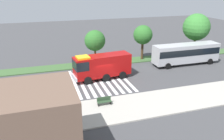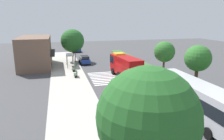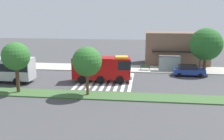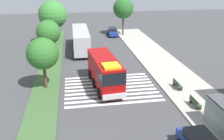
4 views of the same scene
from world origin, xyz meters
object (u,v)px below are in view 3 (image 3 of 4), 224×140
(bus_stop_shelter, at_px, (170,60))
(street_lamp, at_px, (201,50))
(bench_west_of_shelter, at_px, (121,67))
(bench_near_shelter, at_px, (145,67))
(fire_truck, at_px, (104,68))
(sidewalk_tree_center, at_px, (206,44))
(median_tree_center, at_px, (87,62))
(parked_car_mid, at_px, (189,70))
(median_tree_west, at_px, (16,57))

(bus_stop_shelter, xyz_separation_m, street_lamp, (4.67, -1.07, 1.97))
(bench_west_of_shelter, bearing_deg, bench_near_shelter, 0.00)
(bus_stop_shelter, distance_m, bench_west_of_shelter, 8.29)
(fire_truck, bearing_deg, sidewalk_tree_center, 19.42)
(bus_stop_shelter, relative_size, median_tree_center, 0.61)
(fire_truck, distance_m, bench_near_shelter, 9.93)
(sidewalk_tree_center, bearing_deg, bus_stop_shelter, 173.06)
(parked_car_mid, relative_size, street_lamp, 0.76)
(bus_stop_shelter, xyz_separation_m, median_tree_center, (-10.74, -14.54, 2.22))
(fire_truck, bearing_deg, median_tree_west, -150.86)
(parked_car_mid, bearing_deg, bench_west_of_shelter, 164.34)
(bus_stop_shelter, distance_m, bench_near_shelter, 4.20)
(bench_west_of_shelter, bearing_deg, street_lamp, -4.63)
(bus_stop_shelter, bearing_deg, street_lamp, -12.90)
(parked_car_mid, distance_m, median_tree_west, 25.22)
(bus_stop_shelter, xyz_separation_m, bench_west_of_shelter, (-8.19, -0.03, -1.30))
(parked_car_mid, distance_m, median_tree_center, 18.07)
(bus_stop_shelter, xyz_separation_m, bench_near_shelter, (-4.00, -0.03, -1.30))
(fire_truck, relative_size, median_tree_west, 1.40)
(fire_truck, xyz_separation_m, median_tree_west, (-9.51, -6.63, 2.50))
(bench_near_shelter, distance_m, median_tree_center, 16.38)
(fire_truck, height_order, bench_near_shelter, fire_truck)
(fire_truck, xyz_separation_m, bench_west_of_shelter, (1.68, 7.87, -1.43))
(fire_truck, height_order, bench_west_of_shelter, fire_truck)
(bench_near_shelter, distance_m, sidewalk_tree_center, 10.38)
(bench_near_shelter, bearing_deg, median_tree_west, -136.67)
(bench_near_shelter, xyz_separation_m, median_tree_center, (-6.74, -14.51, 3.51))
(bench_west_of_shelter, height_order, street_lamp, street_lamp)
(street_lamp, bearing_deg, fire_truck, -154.85)
(bus_stop_shelter, distance_m, median_tree_center, 18.21)
(median_tree_center, bearing_deg, sidewalk_tree_center, 40.47)
(bench_west_of_shelter, xyz_separation_m, street_lamp, (12.86, -1.04, 3.26))
(parked_car_mid, distance_m, sidewalk_tree_center, 5.24)
(bus_stop_shelter, bearing_deg, bench_west_of_shelter, -179.80)
(median_tree_center, bearing_deg, street_lamp, 41.14)
(fire_truck, bearing_deg, bench_near_shelter, 47.52)
(parked_car_mid, relative_size, sidewalk_tree_center, 0.67)
(bench_near_shelter, bearing_deg, fire_truck, -126.72)
(fire_truck, relative_size, median_tree_center, 1.49)
(bench_west_of_shelter, distance_m, sidewalk_tree_center, 14.32)
(bus_stop_shelter, bearing_deg, fire_truck, -141.33)
(fire_truck, relative_size, bench_west_of_shelter, 5.33)
(bus_stop_shelter, bearing_deg, median_tree_center, -126.46)
(fire_truck, distance_m, sidewalk_tree_center, 17.21)
(street_lamp, relative_size, sidewalk_tree_center, 0.88)
(median_tree_west, relative_size, median_tree_center, 1.07)
(bench_near_shelter, xyz_separation_m, bench_west_of_shelter, (-4.19, 0.00, 0.00))
(parked_car_mid, xyz_separation_m, median_tree_center, (-13.43, -11.66, 3.22))
(bench_near_shelter, bearing_deg, bench_west_of_shelter, 180.00)
(fire_truck, relative_size, bus_stop_shelter, 2.44)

